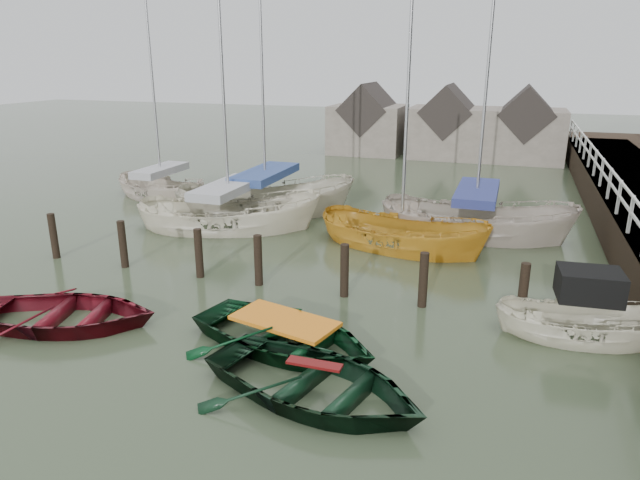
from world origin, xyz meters
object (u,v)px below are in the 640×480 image
(sailboat_c, at_px, (401,247))
(sailboat_e, at_px, (163,197))
(rowboat_dkgreen, at_px, (315,398))
(sailboat_a, at_px, (230,227))
(motorboat, at_px, (583,334))
(rowboat_red, at_px, (66,325))
(rowboat_green, at_px, (285,348))
(sailboat_d, at_px, (474,234))
(sailboat_b, at_px, (266,212))

(sailboat_c, relative_size, sailboat_e, 0.98)
(rowboat_dkgreen, bearing_deg, sailboat_a, 49.89)
(motorboat, bearing_deg, rowboat_red, 100.96)
(sailboat_c, bearing_deg, rowboat_dkgreen, -164.74)
(rowboat_dkgreen, relative_size, sailboat_a, 0.38)
(rowboat_green, distance_m, rowboat_dkgreen, 1.97)
(sailboat_a, distance_m, sailboat_e, 5.83)
(sailboat_a, distance_m, sailboat_d, 8.58)
(rowboat_dkgreen, distance_m, motorboat, 6.26)
(rowboat_green, relative_size, motorboat, 1.10)
(rowboat_green, distance_m, sailboat_d, 10.03)
(sailboat_d, height_order, sailboat_e, sailboat_d)
(sailboat_c, bearing_deg, rowboat_green, -173.76)
(sailboat_a, bearing_deg, sailboat_c, -109.81)
(rowboat_dkgreen, height_order, sailboat_c, sailboat_c)
(rowboat_green, distance_m, sailboat_c, 7.48)
(rowboat_green, relative_size, rowboat_dkgreen, 0.99)
(rowboat_dkgreen, bearing_deg, motorboat, -35.23)
(rowboat_red, bearing_deg, rowboat_green, -97.51)
(rowboat_red, xyz_separation_m, motorboat, (11.16, 3.09, 0.12))
(sailboat_a, relative_size, sailboat_d, 0.92)
(sailboat_d, bearing_deg, sailboat_e, 89.15)
(rowboat_dkgreen, xyz_separation_m, motorboat, (4.80, 4.02, 0.12))
(rowboat_red, height_order, motorboat, motorboat)
(rowboat_green, height_order, rowboat_dkgreen, rowboat_dkgreen)
(rowboat_green, bearing_deg, sailboat_d, -4.22)
(sailboat_b, relative_size, sailboat_d, 0.98)
(sailboat_e, bearing_deg, rowboat_dkgreen, -115.48)
(sailboat_e, bearing_deg, sailboat_d, -73.24)
(sailboat_c, height_order, sailboat_e, sailboat_e)
(rowboat_dkgreen, bearing_deg, sailboat_b, 42.55)
(sailboat_b, bearing_deg, sailboat_c, -136.86)
(sailboat_a, height_order, sailboat_c, sailboat_a)
(sailboat_e, bearing_deg, sailboat_a, -100.89)
(rowboat_dkgreen, relative_size, sailboat_c, 0.43)
(sailboat_b, height_order, sailboat_c, sailboat_b)
(rowboat_green, height_order, sailboat_c, sailboat_c)
(sailboat_a, bearing_deg, rowboat_dkgreen, -163.42)
(rowboat_red, bearing_deg, sailboat_b, -16.44)
(rowboat_green, relative_size, sailboat_e, 0.42)
(sailboat_b, xyz_separation_m, sailboat_e, (-5.29, 0.85, 0.01))
(sailboat_b, height_order, sailboat_d, sailboat_d)
(rowboat_red, height_order, sailboat_d, sailboat_d)
(motorboat, height_order, sailboat_b, sailboat_b)
(rowboat_red, height_order, sailboat_e, sailboat_e)
(sailboat_c, bearing_deg, sailboat_b, 81.35)
(sailboat_c, xyz_separation_m, sailboat_e, (-11.12, 3.30, 0.06))
(rowboat_red, bearing_deg, rowboat_dkgreen, -112.76)
(sailboat_d, bearing_deg, sailboat_c, 138.99)
(rowboat_red, relative_size, sailboat_c, 0.42)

